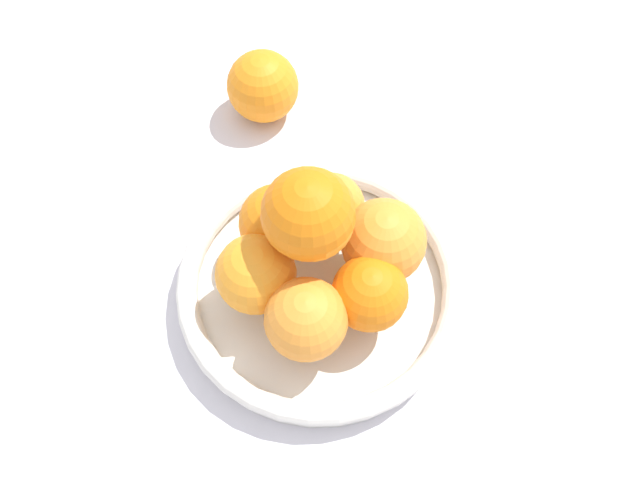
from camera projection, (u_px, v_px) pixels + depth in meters
name	position (u px, v px, depth m)	size (l,w,h in m)	color
ground_plane	(320.00, 294.00, 0.63)	(4.00, 4.00, 0.00)	silver
fruit_bowl	(320.00, 285.00, 0.61)	(0.28, 0.28, 0.04)	silver
orange_pile	(318.00, 248.00, 0.55)	(0.18, 0.18, 0.14)	orange
stray_orange	(263.00, 86.00, 0.71)	(0.08, 0.08, 0.08)	orange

